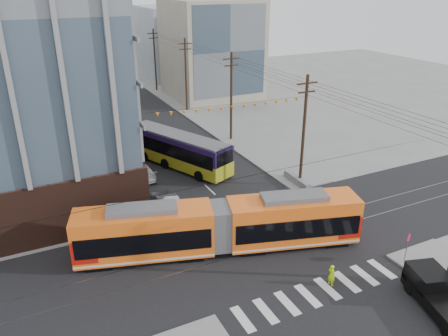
# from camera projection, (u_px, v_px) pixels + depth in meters

# --- Properties ---
(ground) EXTENTS (160.00, 160.00, 0.00)m
(ground) POSITION_uv_depth(u_px,v_px,m) (292.00, 267.00, 31.04)
(ground) COLOR slate
(bg_bldg_ne_near) EXTENTS (14.00, 14.00, 16.00)m
(bg_bldg_ne_near) POSITION_uv_depth(u_px,v_px,m) (211.00, 49.00, 73.88)
(bg_bldg_ne_near) COLOR gray
(bg_bldg_ne_near) RESTS_ON ground
(bg_bldg_nw_far) EXTENTS (16.00, 18.00, 20.00)m
(bg_bldg_nw_far) POSITION_uv_depth(u_px,v_px,m) (10.00, 32.00, 80.60)
(bg_bldg_nw_far) COLOR gray
(bg_bldg_nw_far) RESTS_ON ground
(bg_bldg_ne_far) EXTENTS (16.00, 16.00, 14.00)m
(bg_bldg_ne_far) POSITION_uv_depth(u_px,v_px,m) (180.00, 41.00, 91.54)
(bg_bldg_ne_far) COLOR #8C99A5
(bg_bldg_ne_far) RESTS_ON ground
(utility_pole_far) EXTENTS (0.30, 0.30, 11.00)m
(utility_pole_far) POSITION_uv_depth(u_px,v_px,m) (155.00, 61.00, 78.39)
(utility_pole_far) COLOR black
(utility_pole_far) RESTS_ON ground
(streetcar) EXTENTS (20.97, 8.84, 4.05)m
(streetcar) POSITION_uv_depth(u_px,v_px,m) (220.00, 227.00, 32.26)
(streetcar) COLOR orange
(streetcar) RESTS_ON ground
(city_bus) EXTENTS (7.99, 13.44, 3.79)m
(city_bus) POSITION_uv_depth(u_px,v_px,m) (178.00, 150.00, 47.29)
(city_bus) COLOR #21113F
(city_bus) RESTS_ON ground
(pickup_truck) EXTENTS (3.62, 6.07, 1.94)m
(pickup_truck) POSITION_uv_depth(u_px,v_px,m) (442.00, 299.00, 26.51)
(pickup_truck) COLOR black
(pickup_truck) RESTS_ON ground
(parked_car_silver) EXTENTS (1.92, 5.05, 1.64)m
(parked_car_silver) POSITION_uv_depth(u_px,v_px,m) (166.00, 203.00, 38.25)
(parked_car_silver) COLOR #8C94A3
(parked_car_silver) RESTS_ON ground
(parked_car_white) EXTENTS (2.49, 5.23, 1.47)m
(parked_car_white) POSITION_uv_depth(u_px,v_px,m) (140.00, 171.00, 44.83)
(parked_car_white) COLOR silver
(parked_car_white) RESTS_ON ground
(parked_car_grey) EXTENTS (3.41, 5.61, 1.46)m
(parked_car_grey) POSITION_uv_depth(u_px,v_px,m) (121.00, 152.00, 49.84)
(parked_car_grey) COLOR slate
(parked_car_grey) RESTS_ON ground
(pedestrian) EXTENTS (0.45, 0.62, 1.57)m
(pedestrian) POSITION_uv_depth(u_px,v_px,m) (332.00, 275.00, 28.96)
(pedestrian) COLOR #B6E50D
(pedestrian) RESTS_ON ground
(stop_sign) EXTENTS (0.92, 0.92, 2.28)m
(stop_sign) POSITION_uv_depth(u_px,v_px,m) (406.00, 249.00, 31.13)
(stop_sign) COLOR #A40E27
(stop_sign) RESTS_ON ground
(jersey_barrier) EXTENTS (1.06, 4.07, 0.81)m
(jersey_barrier) POSITION_uv_depth(u_px,v_px,m) (297.00, 181.00, 43.49)
(jersey_barrier) COLOR slate
(jersey_barrier) RESTS_ON ground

